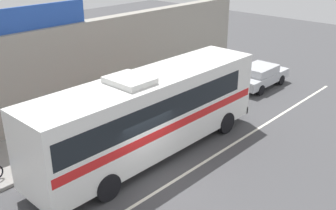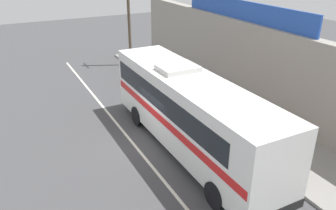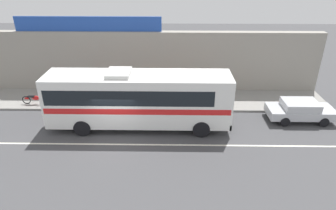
{
  "view_description": "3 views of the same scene",
  "coord_description": "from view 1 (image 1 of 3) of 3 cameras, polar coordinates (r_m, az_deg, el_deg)",
  "views": [
    {
      "loc": [
        -9.08,
        -9.34,
        8.6
      ],
      "look_at": [
        3.26,
        2.14,
        1.47
      ],
      "focal_mm": 41.86,
      "sensor_mm": 36.0,
      "label": 1
    },
    {
      "loc": [
        13.11,
        -5.83,
        8.51
      ],
      "look_at": [
        -1.3,
        1.62,
        1.14
      ],
      "focal_mm": 36.4,
      "sensor_mm": 36.0,
      "label": 2
    },
    {
      "loc": [
        3.47,
        -15.29,
        9.82
      ],
      "look_at": [
        3.17,
        2.05,
        1.19
      ],
      "focal_mm": 31.72,
      "sensor_mm": 36.0,
      "label": 3
    }
  ],
  "objects": [
    {
      "name": "ground_plane",
      "position": [
        15.61,
        -2.45,
        -10.54
      ],
      "size": [
        70.0,
        70.0,
        0.0
      ],
      "primitive_type": "plane",
      "color": "#444447"
    },
    {
      "name": "sidewalk_slab",
      "position": [
        19.15,
        -13.52,
        -4.23
      ],
      "size": [
        30.0,
        3.6,
        0.14
      ],
      "primitive_type": "cube",
      "color": "gray",
      "rests_on": "ground_plane"
    },
    {
      "name": "storefront_facade",
      "position": [
        19.99,
        -17.63,
        3.74
      ],
      "size": [
        30.0,
        0.7,
        4.8
      ],
      "primitive_type": "cube",
      "color": "gray",
      "rests_on": "ground_plane"
    },
    {
      "name": "road_center_stripe",
      "position": [
        15.14,
        -0.27,
        -11.68
      ],
      "size": [
        30.0,
        0.14,
        0.01
      ],
      "primitive_type": "cube",
      "color": "silver",
      "rests_on": "ground_plane"
    },
    {
      "name": "intercity_bus",
      "position": [
        16.25,
        -2.65,
        -0.82
      ],
      "size": [
        11.32,
        2.62,
        3.78
      ],
      "color": "white",
      "rests_on": "ground_plane"
    },
    {
      "name": "parked_car",
      "position": [
        25.34,
        13.18,
        4.22
      ],
      "size": [
        4.32,
        1.91,
        1.37
      ],
      "color": "#B7BABF",
      "rests_on": "ground_plane"
    },
    {
      "name": "pedestrian_near_shop",
      "position": [
        20.86,
        -2.13,
        1.69
      ],
      "size": [
        0.3,
        0.48,
        1.59
      ],
      "color": "brown",
      "rests_on": "sidewalk_slab"
    }
  ]
}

